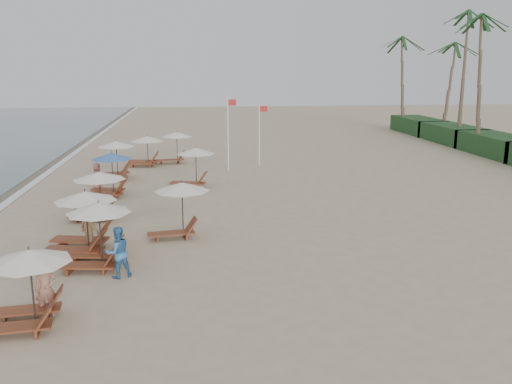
{
  "coord_description": "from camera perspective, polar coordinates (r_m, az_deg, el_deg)",
  "views": [
    {
      "loc": [
        -1.75,
        -16.93,
        6.65
      ],
      "look_at": [
        1.0,
        6.03,
        1.3
      ],
      "focal_mm": 37.5,
      "sensor_mm": 36.0,
      "label": 1
    }
  ],
  "objects": [
    {
      "name": "inland_station_1",
      "position": [
        30.83,
        -6.83,
        3.04
      ],
      "size": [
        2.76,
        2.24,
        2.22
      ],
      "color": "brown",
      "rests_on": "ground"
    },
    {
      "name": "lounger_station_4",
      "position": [
        29.46,
        -15.44,
        1.87
      ],
      "size": [
        2.45,
        2.16,
        2.32
      ],
      "color": "brown",
      "rests_on": "ground"
    },
    {
      "name": "beachgoer_far_b",
      "position": [
        30.83,
        -16.59,
        1.53
      ],
      "size": [
        0.68,
        0.88,
        1.59
      ],
      "primitive_type": "imported",
      "rotation": [
        0.0,
        0.0,
        1.32
      ],
      "color": "#A06257",
      "rests_on": "ground"
    },
    {
      "name": "flag_pole_far",
      "position": [
        37.53,
        0.41,
        6.54
      ],
      "size": [
        0.59,
        0.08,
        4.33
      ],
      "color": "silver",
      "rests_on": "ground"
    },
    {
      "name": "lounger_station_2",
      "position": [
        20.76,
        -18.32,
        -3.24
      ],
      "size": [
        2.75,
        2.36,
        2.29
      ],
      "color": "brown",
      "rests_on": "ground"
    },
    {
      "name": "beachgoer_near",
      "position": [
        15.9,
        -21.51,
        -9.57
      ],
      "size": [
        0.65,
        0.5,
        1.58
      ],
      "primitive_type": "imported",
      "rotation": [
        0.0,
        0.0,
        0.23
      ],
      "color": "#A66D5A",
      "rests_on": "ground"
    },
    {
      "name": "inland_station_2",
      "position": [
        38.84,
        -8.77,
        5.04
      ],
      "size": [
        2.75,
        2.24,
        2.22
      ],
      "color": "brown",
      "rests_on": "ground"
    },
    {
      "name": "beachgoer_mid_a",
      "position": [
        17.94,
        -14.51,
        -6.25
      ],
      "size": [
        1.03,
        0.94,
        1.71
      ],
      "primitive_type": "imported",
      "rotation": [
        0.0,
        0.0,
        3.57
      ],
      "color": "teal",
      "rests_on": "ground"
    },
    {
      "name": "beachgoer_mid_b",
      "position": [
        21.05,
        -17.29,
        -3.56
      ],
      "size": [
        1.24,
        1.23,
        1.72
      ],
      "primitive_type": "imported",
      "rotation": [
        0.0,
        0.0,
        2.37
      ],
      "color": "#916E49",
      "rests_on": "ground"
    },
    {
      "name": "lounger_station_1",
      "position": [
        19.01,
        -16.93,
        -4.44
      ],
      "size": [
        2.54,
        2.2,
        2.26
      ],
      "color": "brown",
      "rests_on": "ground"
    },
    {
      "name": "lounger_station_3",
      "position": [
        25.2,
        -16.75,
        -0.22
      ],
      "size": [
        2.61,
        2.35,
        2.14
      ],
      "color": "brown",
      "rests_on": "ground"
    },
    {
      "name": "lounger_station_5",
      "position": [
        33.8,
        -15.07,
        3.11
      ],
      "size": [
        2.75,
        2.56,
        2.38
      ],
      "color": "brown",
      "rests_on": "ground"
    },
    {
      "name": "lounger_station_0",
      "position": [
        15.34,
        -23.49,
        -9.27
      ],
      "size": [
        2.43,
        2.16,
        2.13
      ],
      "color": "brown",
      "rests_on": "ground"
    },
    {
      "name": "ground",
      "position": [
        18.28,
        -0.87,
        -8.31
      ],
      "size": [
        160.0,
        160.0,
        0.0
      ],
      "primitive_type": "plane",
      "color": "tan",
      "rests_on": "ground"
    },
    {
      "name": "flag_pole_near",
      "position": [
        35.41,
        -2.96,
        6.61
      ],
      "size": [
        0.6,
        0.08,
        4.9
      ],
      "color": "silver",
      "rests_on": "ground"
    },
    {
      "name": "foam_line",
      "position": [
        29.3,
        -25.44,
        -1.36
      ],
      "size": [
        0.5,
        140.0,
        0.02
      ],
      "primitive_type": "cube",
      "color": "white",
      "rests_on": "ground"
    },
    {
      "name": "lounger_station_6",
      "position": [
        38.15,
        -11.83,
        4.34
      ],
      "size": [
        2.69,
        2.39,
        2.08
      ],
      "color": "brown",
      "rests_on": "ground"
    },
    {
      "name": "inland_station_0",
      "position": [
        21.53,
        -8.35,
        -1.16
      ],
      "size": [
        2.63,
        2.24,
        2.22
      ],
      "color": "brown",
      "rests_on": "ground"
    }
  ]
}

